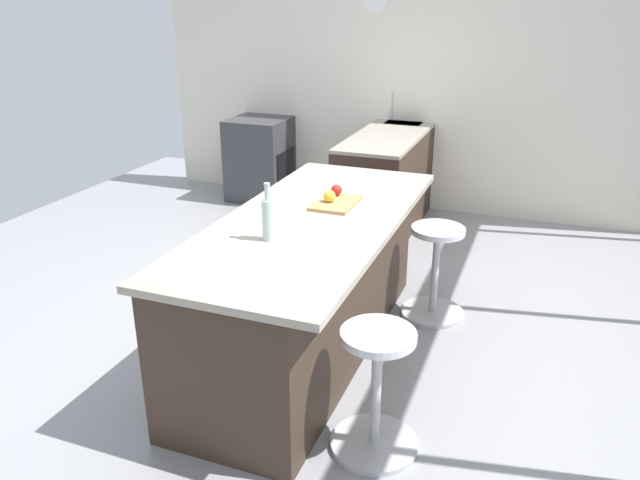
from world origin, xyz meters
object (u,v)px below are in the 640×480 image
stool_by_window (435,275)px  apple_red (336,190)px  kitchen_island (305,284)px  apple_yellow (330,196)px  stool_middle (376,394)px  water_bottle (268,218)px  oven_range (260,159)px  cutting_board (336,203)px

stool_by_window → apple_red: apple_red is taller
kitchen_island → apple_yellow: apple_yellow is taller
stool_middle → water_bottle: 1.05m
stool_middle → oven_range: bearing=-146.3°
kitchen_island → stool_by_window: (-0.73, 0.66, -0.14)m
stool_by_window → apple_red: (0.34, -0.61, 0.64)m
oven_range → stool_middle: bearing=33.7°
stool_middle → water_bottle: bearing=-114.9°
stool_by_window → apple_yellow: size_ratio=8.82×
oven_range → cutting_board: (2.43, 1.73, 0.47)m
cutting_board → stool_by_window: bearing=128.6°
apple_red → water_bottle: 0.80m
stool_by_window → cutting_board: bearing=-51.4°
cutting_board → apple_red: size_ratio=5.13×
kitchen_island → stool_by_window: size_ratio=3.52×
cutting_board → water_bottle: 0.70m
stool_by_window → apple_yellow: 1.00m
oven_range → cutting_board: bearing=35.4°
apple_yellow → oven_range: bearing=-145.4°
cutting_board → oven_range: bearing=-144.6°
kitchen_island → apple_red: apple_red is taller
stool_middle → apple_red: (-1.12, -0.61, 0.64)m
apple_red → kitchen_island: bearing=-8.6°
kitchen_island → apple_red: 0.63m
apple_red → water_bottle: size_ratio=0.22×
oven_range → apple_red: 2.92m
stool_middle → cutting_board: size_ratio=1.82×
kitchen_island → cutting_board: 0.54m
kitchen_island → stool_by_window: bearing=137.7°
oven_range → water_bottle: bearing=27.1°
kitchen_island → apple_yellow: 0.56m
apple_red → apple_yellow: (0.14, 0.00, 0.00)m
oven_range → stool_by_window: oven_range is taller
water_bottle → stool_by_window: bearing=148.0°
oven_range → water_bottle: (3.11, 1.59, 0.58)m
kitchen_island → water_bottle: 0.69m
kitchen_island → water_bottle: water_bottle is taller
apple_red → apple_yellow: size_ratio=0.94×
cutting_board → apple_red: bearing=-161.9°
stool_by_window → water_bottle: 1.51m
cutting_board → apple_yellow: apple_yellow is taller
stool_by_window → apple_yellow: bearing=-51.8°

